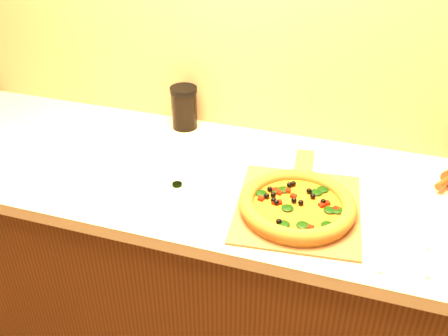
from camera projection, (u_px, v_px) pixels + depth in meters
cabinet at (221, 283)px, 1.81m from camera, size 2.80×0.65×0.86m
countertop at (220, 180)px, 1.56m from camera, size 2.84×0.68×0.04m
pizza_peel at (298, 205)px, 1.41m from camera, size 0.38×0.53×0.01m
pizza at (297, 205)px, 1.37m from camera, size 0.32×0.32×0.05m
bottle_cap at (177, 184)px, 1.50m from camera, size 0.03×0.03×0.01m
dark_jar at (184, 107)px, 1.78m from camera, size 0.10×0.10×0.15m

